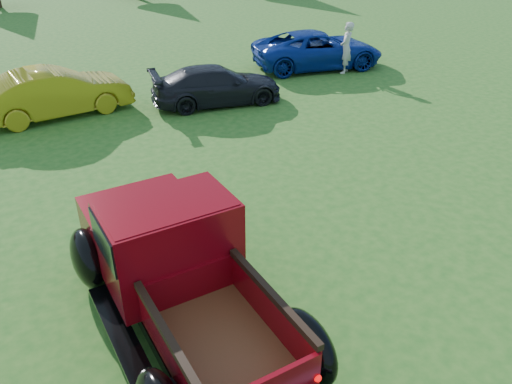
# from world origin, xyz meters

# --- Properties ---
(ground) EXTENTS (120.00, 120.00, 0.00)m
(ground) POSITION_xyz_m (0.00, 0.00, 0.00)
(ground) COLOR #235A19
(ground) RESTS_ON ground
(pickup_truck) EXTENTS (2.76, 5.44, 1.98)m
(pickup_truck) POSITION_xyz_m (-2.03, -0.89, 0.94)
(pickup_truck) COLOR black
(pickup_truck) RESTS_ON ground
(show_car_yellow) EXTENTS (4.57, 2.05, 1.46)m
(show_car_yellow) POSITION_xyz_m (-2.40, 8.98, 0.73)
(show_car_yellow) COLOR #A38F15
(show_car_yellow) RESTS_ON ground
(show_car_grey) EXTENTS (4.41, 2.26, 1.23)m
(show_car_grey) POSITION_xyz_m (2.39, 7.76, 0.61)
(show_car_grey) COLOR black
(show_car_grey) RESTS_ON ground
(show_car_blue) EXTENTS (5.52, 3.32, 1.43)m
(show_car_blue) POSITION_xyz_m (7.66, 9.86, 0.72)
(show_car_blue) COLOR navy
(show_car_blue) RESTS_ON ground
(spectator) EXTENTS (0.83, 0.81, 1.92)m
(spectator) POSITION_xyz_m (8.20, 8.74, 0.96)
(spectator) COLOR beige
(spectator) RESTS_ON ground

